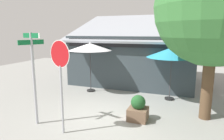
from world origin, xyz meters
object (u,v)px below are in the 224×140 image
at_px(stop_sign, 60,69).
at_px(patio_umbrella_teal_center, 172,53).
at_px(street_sign_post, 33,69).
at_px(patio_umbrella_ivory_left, 90,47).
at_px(sidewalk_planter, 138,109).

bearing_deg(stop_sign, patio_umbrella_teal_center, 57.20).
xyz_separation_m(street_sign_post, patio_umbrella_ivory_left, (0.02, 4.26, 0.46)).
distance_m(patio_umbrella_teal_center, sidewalk_planter, 3.46).
distance_m(street_sign_post, stop_sign, 1.30).
xyz_separation_m(stop_sign, sidewalk_planter, (2.03, 1.81, -1.70)).
distance_m(patio_umbrella_ivory_left, sidewalk_planter, 4.71).
bearing_deg(sidewalk_planter, patio_umbrella_ivory_left, 140.59).
height_order(stop_sign, sidewalk_planter, stop_sign).
bearing_deg(street_sign_post, patio_umbrella_ivory_left, 89.78).
bearing_deg(sidewalk_planter, stop_sign, -138.33).
relative_size(patio_umbrella_ivory_left, sidewalk_planter, 2.86).
bearing_deg(patio_umbrella_teal_center, sidewalk_planter, -108.35).
distance_m(stop_sign, patio_umbrella_teal_center, 5.45).
xyz_separation_m(patio_umbrella_teal_center, sidewalk_planter, (-0.92, -2.77, -1.86)).
bearing_deg(patio_umbrella_ivory_left, stop_sign, -74.51).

